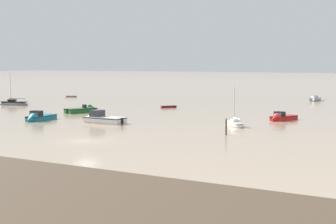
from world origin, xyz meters
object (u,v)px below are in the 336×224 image
Objects in this scene: motorboat_moored_3 at (38,118)px; motorboat_moored_4 at (281,118)px; motorboat_moored_2 at (99,120)px; sailboat_moored_1 at (235,124)px; motorboat_moored_5 at (315,99)px; rowboat_moored_1 at (71,97)px; mooring_post_right at (226,127)px; motorboat_moored_1 at (85,111)px; rowboat_moored_4 at (169,107)px; sailboat_moored_0 at (13,104)px.

motorboat_moored_3 is 1.10× the size of motorboat_moored_4.
motorboat_moored_3 is at bearing 17.54° from motorboat_moored_2.
motorboat_moored_4 is 9.95m from sailboat_moored_1.
rowboat_moored_1 is at bearing -83.52° from motorboat_moored_5.
motorboat_moored_2 is 20.56m from mooring_post_right.
sailboat_moored_1 reaches higher than motorboat_moored_5.
motorboat_moored_3 is (2.50, -13.53, 0.04)m from motorboat_moored_1.
mooring_post_right is (31.82, -13.74, 0.62)m from motorboat_moored_1.
rowboat_moored_4 is at bearing -51.67° from rowboat_moored_1.
mooring_post_right reaches higher than motorboat_moored_3.
motorboat_moored_3 reaches higher than motorboat_moored_4.
sailboat_moored_1 is (17.81, 5.72, -0.15)m from motorboat_moored_2.
motorboat_moored_2 is 18.71m from sailboat_moored_1.
sailboat_moored_0 is at bearing 160.92° from mooring_post_right.
motorboat_moored_4 is at bearing 157.96° from sailboat_moored_0.
rowboat_moored_4 is (29.27, 10.04, -0.15)m from sailboat_moored_0.
motorboat_moored_2 is at bearing 133.23° from sailboat_moored_0.
sailboat_moored_0 is 52.19m from sailboat_moored_1.
motorboat_moored_5 is (47.50, 41.76, -0.01)m from sailboat_moored_0.
sailboat_moored_1 is at bearing -93.93° from rowboat_moored_4.
rowboat_moored_1 is 56.77m from motorboat_moored_5.
sailboat_moored_1 is 8.93m from mooring_post_right.
motorboat_moored_5 is 1.97× the size of rowboat_moored_4.
motorboat_moored_2 is 3.23× the size of mooring_post_right.
motorboat_moored_2 reaches higher than rowboat_moored_4.
rowboat_moored_1 is at bearing -95.17° from motorboat_moored_4.
motorboat_moored_2 reaches higher than motorboat_moored_5.
motorboat_moored_5 is at bearing -160.16° from sailboat_moored_0.
sailboat_moored_0 reaches higher than motorboat_moored_1.
motorboat_moored_3 reaches higher than rowboat_moored_1.
motorboat_moored_2 reaches higher than motorboat_moored_1.
motorboat_moored_1 is 40.92m from rowboat_moored_1.
mooring_post_right is (24.48, -28.63, 0.76)m from rowboat_moored_4.
motorboat_moored_4 is 1.00× the size of sailboat_moored_1.
rowboat_moored_1 is (-6.58, 24.49, -0.17)m from sailboat_moored_0.
motorboat_moored_2 is 59.24m from motorboat_moored_5.
motorboat_moored_1 is 1.18× the size of motorboat_moored_4.
motorboat_moored_4 is 0.84× the size of motorboat_moored_5.
motorboat_moored_3 is 64.42m from motorboat_moored_5.
motorboat_moored_2 is at bearing 172.14° from mooring_post_right.
motorboat_moored_1 reaches higher than rowboat_moored_1.
motorboat_moored_3 is 29.33m from mooring_post_right.
sailboat_moored_0 reaches higher than rowboat_moored_4.
motorboat_moored_1 is at bearing -42.29° from motorboat_moored_2.
motorboat_moored_3 is 1.99× the size of rowboat_moored_1.
motorboat_moored_3 is (24.43, -18.39, 0.04)m from sailboat_moored_0.
motorboat_moored_2 is at bearing -74.93° from rowboat_moored_1.
motorboat_moored_5 is at bearing -102.45° from motorboat_moored_2.
motorboat_moored_3 is 28.84m from rowboat_moored_4.
motorboat_moored_5 is 3.00× the size of mooring_post_right.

